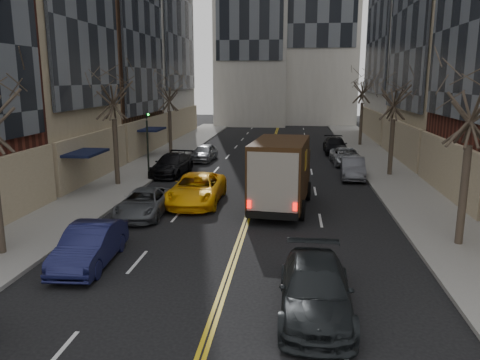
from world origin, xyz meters
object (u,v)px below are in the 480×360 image
object	(u,v)px
observer_sedan	(315,290)
pedestrian	(261,191)
ups_truck	(281,174)
taxi	(197,189)

from	to	relation	value
observer_sedan	pedestrian	distance (m)	10.99
ups_truck	taxi	world-z (taller)	ups_truck
ups_truck	observer_sedan	size ratio (longest dim) A/B	1.37
ups_truck	observer_sedan	xyz separation A→B (m)	(1.29, -10.98, -1.11)
pedestrian	taxi	bearing A→B (deg)	58.94
ups_truck	pedestrian	xyz separation A→B (m)	(-1.01, -0.23, -0.87)
ups_truck	pedestrian	size ratio (longest dim) A/B	3.53
ups_truck	taxi	bearing A→B (deg)	178.13
ups_truck	observer_sedan	distance (m)	11.11
observer_sedan	pedestrian	size ratio (longest dim) A/B	2.59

